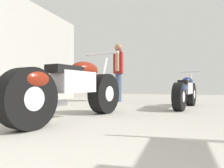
% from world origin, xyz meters
% --- Properties ---
extents(ground_plane, '(15.64, 15.64, 0.00)m').
position_xyz_m(ground_plane, '(0.00, 3.24, 0.00)').
color(ground_plane, '#A8A399').
extents(motorcycle_maroon_cruiser, '(0.80, 2.22, 1.04)m').
position_xyz_m(motorcycle_maroon_cruiser, '(-0.68, 2.16, 0.44)').
color(motorcycle_maroon_cruiser, black).
rests_on(motorcycle_maroon_cruiser, ground_plane).
extents(motorcycle_black_naked, '(0.64, 1.75, 0.82)m').
position_xyz_m(motorcycle_black_naked, '(0.83, 4.25, 0.35)').
color(motorcycle_black_naked, black).
rests_on(motorcycle_black_naked, ground_plane).
extents(mechanic_in_blue, '(0.32, 0.70, 1.73)m').
position_xyz_m(mechanic_in_blue, '(-1.03, 5.56, 0.98)').
color(mechanic_in_blue, '#384766').
rests_on(mechanic_in_blue, ground_plane).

